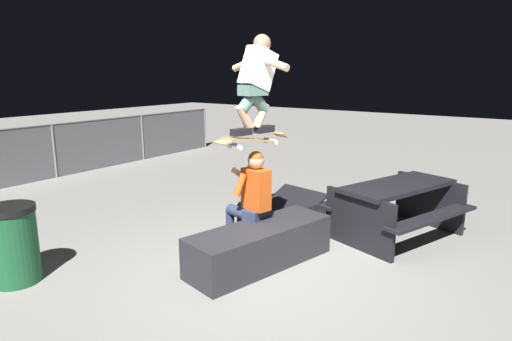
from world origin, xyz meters
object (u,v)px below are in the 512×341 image
Objects in this scene: skater_airborne at (257,80)px; picnic_table_back at (397,201)px; skateboard at (253,140)px; kicker_ramp at (289,208)px; person_sitting_on_ledge at (250,197)px; trash_bin at (13,244)px; ledge_box_main at (260,245)px.

skater_airborne is 2.61m from picnic_table_back.
picnic_table_back is at bearing -35.23° from skateboard.
skater_airborne is at bearing -162.12° from kicker_ramp.
person_sitting_on_ledge is at bearing 71.49° from skater_airborne.
kicker_ramp is 1.29× the size of trash_bin.
trash_bin is (-2.11, 1.60, -0.30)m from person_sitting_on_ledge.
trash_bin is at bearing 134.40° from ledge_box_main.
person_sitting_on_ledge is at bearing 53.17° from ledge_box_main.
kicker_ramp is (1.87, 0.73, -0.17)m from ledge_box_main.
ledge_box_main is 2.11m from picnic_table_back.
skateboard is at bearing -40.42° from trash_bin.
ledge_box_main is 1.67× the size of kicker_ramp.
ledge_box_main is at bearing -135.58° from skater_airborne.
picnic_table_back is at bearing -39.32° from person_sitting_on_ledge.
person_sitting_on_ledge reaches higher than trash_bin.
kicker_ramp is at bearing 21.34° from ledge_box_main.
ledge_box_main is 2.15× the size of trash_bin.
kicker_ramp is (1.63, 0.42, -0.66)m from person_sitting_on_ledge.
person_sitting_on_ledge is 1.26× the size of skateboard.
person_sitting_on_ledge is 1.53× the size of trash_bin.
kicker_ramp is at bearing 17.88° from skater_airborne.
skater_airborne is (0.19, 0.19, 1.90)m from ledge_box_main.
picnic_table_back is (1.70, -1.20, -0.95)m from skateboard.
picnic_table_back is at bearing -38.13° from trash_bin.
skateboard reaches higher than ledge_box_main.
trash_bin is (-3.72, 2.92, -0.07)m from picnic_table_back.
person_sitting_on_ledge reaches higher than kicker_ramp.
ledge_box_main reaches higher than kicker_ramp.
person_sitting_on_ledge is at bearing -37.21° from trash_bin.
person_sitting_on_ledge is 2.67m from trash_bin.
skater_airborne is at bearing 44.42° from ledge_box_main.
person_sitting_on_ledge is 1.17× the size of skater_airborne.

